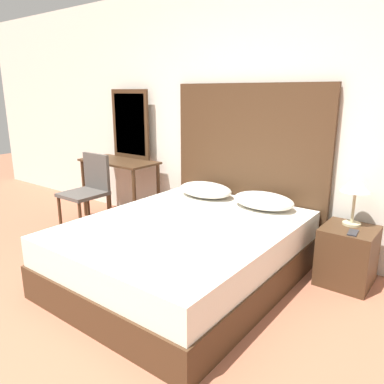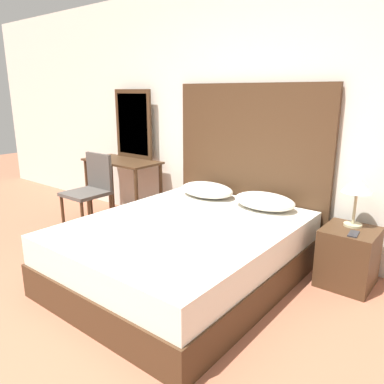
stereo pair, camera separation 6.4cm
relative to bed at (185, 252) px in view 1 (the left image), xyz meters
name	(u,v)px [view 1 (the left image)]	position (x,y,z in m)	size (l,w,h in m)	color
ground_plane	(29,383)	(0.05, -1.49, -0.26)	(16.00, 16.00, 0.00)	#9E5B42
wall_back	(257,116)	(0.05, 1.13, 1.09)	(10.00, 0.06, 2.70)	silver
bed	(185,252)	(0.00, 0.00, 0.00)	(1.65, 2.05, 0.52)	#422B19
headboard	(247,167)	(0.00, 1.05, 0.58)	(1.73, 0.05, 1.68)	#422B19
pillow_left	(205,190)	(-0.34, 0.78, 0.34)	(0.60, 0.39, 0.15)	silver
pillow_right	(263,201)	(0.34, 0.78, 0.34)	(0.60, 0.39, 0.15)	silver
phone_on_bed	(165,218)	(-0.21, -0.01, 0.27)	(0.16, 0.15, 0.01)	#B7B7BC
nightstand	(347,255)	(1.14, 0.78, -0.01)	(0.42, 0.44, 0.50)	#422B19
table_lamp	(356,186)	(1.12, 0.87, 0.58)	(0.25, 0.25, 0.43)	tan
phone_on_nightstand	(353,233)	(1.19, 0.67, 0.25)	(0.09, 0.16, 0.01)	#232328
vanity_desk	(119,171)	(-1.66, 0.78, 0.37)	(1.01, 0.49, 0.76)	#422B19
vanity_mirror	(130,124)	(-1.66, 1.00, 0.93)	(0.62, 0.03, 0.86)	#422B19
chair	(89,187)	(-1.65, 0.29, 0.26)	(0.44, 0.46, 0.89)	#4C4742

